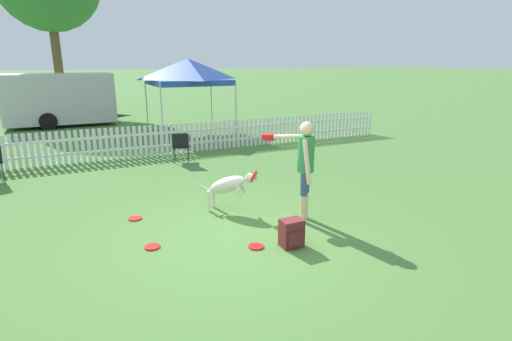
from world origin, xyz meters
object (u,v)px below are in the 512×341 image
Objects in this scene: canopy_tent_main at (188,72)px; handler_person at (303,159)px; frisbee_near_handler at (256,246)px; frisbee_near_dog at (152,247)px; folding_chair_blue_left at (181,144)px; leaping_dog at (229,185)px; frisbee_midfield at (135,218)px; equipment_trailer at (60,98)px; backpack_on_grass at (292,233)px.

handler_person is at bearing -94.17° from canopy_tent_main.
handler_person reaches higher than frisbee_near_handler.
frisbee_near_dog is 9.93m from canopy_tent_main.
frisbee_near_dog is at bearing -109.81° from canopy_tent_main.
handler_person is at bearing 117.71° from folding_chair_blue_left.
leaping_dog reaches higher than folding_chair_blue_left.
frisbee_near_dog and frisbee_midfield have the same top height.
handler_person reaches higher than leaping_dog.
equipment_trailer is (-1.11, 13.54, 1.14)m from frisbee_near_dog.
equipment_trailer is at bearing 57.67° from handler_person.
frisbee_near_handler is 14.47m from equipment_trailer.
canopy_tent_main is at bearing 67.00° from frisbee_midfield.
handler_person is 1.71× the size of leaping_dog.
equipment_trailer reaches higher than folding_chair_blue_left.
equipment_trailer is at bearing -125.58° from leaping_dog.
handler_person is 1.47m from leaping_dog.
equipment_trailer is (-4.38, 4.46, -1.15)m from canopy_tent_main.
leaping_dog reaches higher than frisbee_midfield.
folding_chair_blue_left is (-0.82, 4.92, -0.61)m from handler_person.
frisbee_near_handler is at bearing -52.56° from frisbee_midfield.
handler_person is 0.63× the size of canopy_tent_main.
equipment_trailer is (-2.52, 14.20, 1.14)m from frisbee_near_handler.
handler_person is 9.20m from canopy_tent_main.
frisbee_near_handler is 1.00× the size of frisbee_midfield.
frisbee_midfield is at bearing -85.26° from equipment_trailer.
equipment_trailer reaches higher than frisbee_near_dog.
frisbee_near_handler and frisbee_midfield have the same top height.
backpack_on_grass is 0.08× the size of equipment_trailer.
handler_person is at bearing -25.50° from frisbee_midfield.
handler_person is at bearing 50.80° from backpack_on_grass.
frisbee_midfield is (-1.65, 0.37, -0.51)m from leaping_dog.
frisbee_near_handler is at bearing 104.43° from folding_chair_blue_left.
handler_person is 7.45× the size of frisbee_midfield.
frisbee_near_dog is 5.25m from folding_chair_blue_left.
handler_person is 5.03m from folding_chair_blue_left.
leaping_dog reaches higher than frisbee_near_dog.
backpack_on_grass is 0.15× the size of canopy_tent_main.
handler_person is at bearing 90.56° from leaping_dog.
leaping_dog reaches higher than backpack_on_grass.
leaping_dog is 4.03m from folding_chair_blue_left.
equipment_trailer is at bearing -53.29° from folding_chair_blue_left.
leaping_dog reaches higher than frisbee_near_handler.
leaping_dog is at bearing 90.56° from handler_person.
folding_chair_blue_left reaches higher than frisbee_midfield.
handler_person is 7.45× the size of frisbee_near_handler.
leaping_dog is 1.77m from frisbee_midfield.
equipment_trailer is at bearing 134.49° from canopy_tent_main.
canopy_tent_main is (3.27, 9.09, 2.29)m from frisbee_near_dog.
canopy_tent_main reaches higher than frisbee_near_dog.
frisbee_midfield is at bearing 132.96° from backpack_on_grass.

